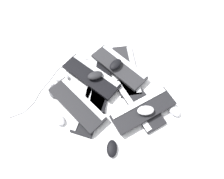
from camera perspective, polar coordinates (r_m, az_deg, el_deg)
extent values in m
plane|color=white|center=(1.59, 0.28, 0.58)|extent=(3.20, 3.20, 0.00)
cube|color=black|center=(1.59, -3.55, 1.43)|extent=(0.32, 0.46, 0.02)
cube|color=#B2B5BA|center=(1.58, -5.59, 1.91)|extent=(0.20, 0.40, 0.01)
cube|color=black|center=(1.52, -5.25, -4.14)|extent=(0.25, 0.46, 0.02)
cube|color=#B2B5BA|center=(1.51, -7.29, -3.32)|extent=(0.14, 0.41, 0.01)
cube|color=black|center=(1.53, 7.02, -3.29)|extent=(0.46, 0.34, 0.02)
cube|color=silver|center=(1.50, 5.29, -4.03)|extent=(0.38, 0.24, 0.01)
cube|color=#232326|center=(1.65, 3.71, 5.08)|extent=(0.39, 0.44, 0.02)
cube|color=#B2B5BA|center=(1.65, 5.68, 5.58)|extent=(0.29, 0.35, 0.01)
cube|color=black|center=(1.59, -5.50, 3.54)|extent=(0.46, 0.21, 0.02)
cube|color=#B2B5BA|center=(1.60, -4.21, 5.16)|extent=(0.42, 0.09, 0.01)
cube|color=black|center=(1.50, -9.17, -3.79)|extent=(0.46, 0.26, 0.02)
cube|color=silver|center=(1.50, -7.62, -2.20)|extent=(0.41, 0.14, 0.01)
cube|color=#232326|center=(1.63, 1.82, 5.99)|extent=(0.46, 0.24, 0.02)
cube|color=#B2B5BA|center=(1.64, 3.18, 7.44)|extent=(0.42, 0.13, 0.01)
cube|color=black|center=(1.48, 8.18, -5.32)|extent=(0.34, 0.46, 0.02)
cube|color=silver|center=(1.48, 7.04, -3.37)|extent=(0.24, 0.38, 0.01)
ellipsoid|color=black|center=(1.55, -4.42, 3.69)|extent=(0.12, 0.13, 0.04)
ellipsoid|color=black|center=(1.60, 0.95, 6.56)|extent=(0.08, 0.12, 0.04)
ellipsoid|color=black|center=(1.41, -0.03, -15.17)|extent=(0.11, 0.13, 0.04)
ellipsoid|color=#B7B7BC|center=(1.51, -13.81, -7.58)|extent=(0.12, 0.09, 0.04)
ellipsoid|color=#B7B7BC|center=(1.65, -12.98, 3.02)|extent=(0.13, 0.12, 0.04)
ellipsoid|color=silver|center=(1.44, 8.78, -5.41)|extent=(0.13, 0.12, 0.04)
ellipsoid|color=#4C4C51|center=(1.61, -15.01, -0.32)|extent=(0.12, 0.13, 0.04)
ellipsoid|color=#B7B7BC|center=(1.55, 15.86, -5.16)|extent=(0.13, 0.11, 0.04)
cylinder|color=#59595B|center=(1.73, -7.20, 7.89)|extent=(0.06, 0.03, 0.01)
cylinder|color=#59595B|center=(1.74, -9.53, 7.62)|extent=(0.06, 0.07, 0.01)
cylinder|color=#59595B|center=(1.72, -12.39, 6.21)|extent=(0.05, 0.11, 0.01)
cylinder|color=#59595B|center=(1.69, -15.04, 3.64)|extent=(0.02, 0.12, 0.01)
cylinder|color=#59595B|center=(1.66, -17.08, 0.95)|extent=(0.01, 0.09, 0.01)
cylinder|color=#59595B|center=(1.64, -18.91, -1.76)|extent=(0.03, 0.11, 0.01)
cylinder|color=#59595B|center=(1.62, -20.94, -4.44)|extent=(0.02, 0.09, 0.01)
cylinder|color=#59595B|center=(1.63, -23.69, -6.13)|extent=(0.06, 0.08, 0.01)
sphere|color=#59595B|center=(1.73, -6.15, 7.78)|extent=(0.01, 0.01, 0.01)
sphere|color=#59595B|center=(1.74, -8.24, 7.98)|extent=(0.01, 0.01, 0.01)
sphere|color=#59595B|center=(1.74, -10.81, 7.25)|extent=(0.01, 0.01, 0.01)
sphere|color=#59595B|center=(1.71, -13.99, 5.14)|extent=(0.01, 0.01, 0.01)
sphere|color=#59595B|center=(1.67, -16.10, 2.10)|extent=(0.01, 0.01, 0.01)
sphere|color=#59595B|center=(1.65, -18.07, -0.22)|extent=(0.01, 0.01, 0.01)
sphere|color=#59595B|center=(1.62, -19.77, -3.33)|extent=(0.01, 0.01, 0.01)
sphere|color=#59595B|center=(1.61, -22.12, -5.56)|extent=(0.01, 0.01, 0.01)
sphere|color=#59595B|center=(1.64, -25.24, -6.68)|extent=(0.01, 0.01, 0.01)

